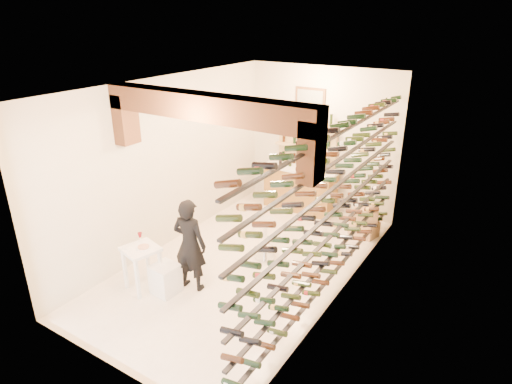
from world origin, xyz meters
TOP-DOWN VIEW (x-y plane):
  - ground at (0.00, 0.00)m, footprint 6.00×6.00m
  - room_shell at (0.00, -0.26)m, footprint 3.52×6.02m
  - wine_rack at (1.53, 0.00)m, footprint 0.32×5.70m
  - back_counter at (-0.30, 2.65)m, footprint 1.70×0.62m
  - back_shelving at (-0.30, 2.89)m, footprint 1.40×0.31m
  - tasting_table at (-1.02, -1.53)m, footprint 0.64×0.64m
  - white_stool at (-0.63, -1.42)m, footprint 0.43×0.43m
  - person at (-0.37, -1.08)m, footprint 0.62×0.46m
  - chrome_barstool at (0.15, 0.37)m, footprint 0.40×0.40m
  - crate_lower at (1.40, 2.20)m, footprint 0.60×0.48m
  - crate_upper at (1.40, 2.20)m, footprint 0.56×0.47m

SIDE VIEW (x-z plane):
  - ground at x=0.00m, z-range 0.00..0.00m
  - crate_lower at x=1.40m, z-range 0.00..0.31m
  - white_stool at x=-0.63m, z-range 0.00..0.49m
  - chrome_barstool at x=0.15m, z-range 0.06..0.83m
  - crate_upper at x=1.40m, z-range 0.31..0.60m
  - back_counter at x=-0.30m, z-range -0.11..1.18m
  - tasting_table at x=-1.02m, z-range 0.16..1.07m
  - person at x=-0.37m, z-range 0.00..1.57m
  - back_shelving at x=-0.30m, z-range -0.19..2.53m
  - wine_rack at x=1.53m, z-range 0.27..2.83m
  - room_shell at x=0.00m, z-range 0.65..3.86m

